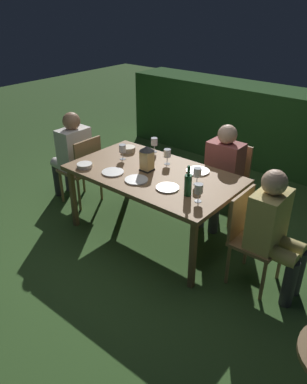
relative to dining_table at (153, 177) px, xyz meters
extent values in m
plane|color=#385B28|center=(0.00, 0.00, -0.70)|extent=(16.00, 16.00, 0.00)
cube|color=olive|center=(0.00, 0.00, 0.03)|extent=(1.75, 1.00, 0.04)
cube|color=olive|center=(-0.80, -0.43, -0.35)|extent=(0.05, 0.05, 0.71)
cube|color=olive|center=(0.80, -0.43, -0.35)|extent=(0.05, 0.05, 0.71)
cube|color=olive|center=(-0.80, 0.43, -0.35)|extent=(0.05, 0.05, 0.71)
cube|color=olive|center=(0.80, 0.43, -0.35)|extent=(0.05, 0.05, 0.71)
cube|color=#937047|center=(0.39, 0.82, -0.27)|extent=(0.42, 0.40, 0.03)
cube|color=#937047|center=(0.39, 1.01, -0.04)|extent=(0.40, 0.03, 0.42)
cylinder|color=#937047|center=(0.57, 0.65, -0.49)|extent=(0.03, 0.03, 0.42)
cylinder|color=#937047|center=(0.21, 0.65, -0.49)|extent=(0.03, 0.03, 0.42)
cylinder|color=#937047|center=(0.57, 0.99, -0.49)|extent=(0.03, 0.03, 0.42)
cylinder|color=#937047|center=(0.21, 0.99, -0.49)|extent=(0.03, 0.03, 0.42)
cube|color=#9E4C47|center=(0.39, 0.76, 0.00)|extent=(0.38, 0.24, 0.50)
sphere|color=#D1A889|center=(0.39, 0.76, 0.34)|extent=(0.21, 0.21, 0.21)
cylinder|color=#9E4C47|center=(0.48, 0.62, -0.24)|extent=(0.13, 0.36, 0.13)
cylinder|color=#9E4C47|center=(0.30, 0.62, -0.24)|extent=(0.13, 0.36, 0.13)
cylinder|color=#333338|center=(0.48, 0.46, -0.48)|extent=(0.11, 0.11, 0.45)
cylinder|color=#333338|center=(0.30, 0.46, -0.48)|extent=(0.11, 0.11, 0.45)
cube|color=#937047|center=(1.19, 0.00, -0.27)|extent=(0.40, 0.42, 0.03)
cube|color=#937047|center=(1.01, 0.00, -0.04)|extent=(0.03, 0.40, 0.42)
cylinder|color=#937047|center=(1.36, 0.18, -0.49)|extent=(0.03, 0.03, 0.42)
cylinder|color=#937047|center=(1.36, -0.18, -0.49)|extent=(0.03, 0.03, 0.42)
cylinder|color=#937047|center=(1.02, 0.18, -0.49)|extent=(0.03, 0.03, 0.42)
cylinder|color=#937047|center=(1.02, -0.18, -0.49)|extent=(0.03, 0.03, 0.42)
cube|color=tan|center=(1.25, 0.00, 0.00)|extent=(0.24, 0.38, 0.50)
sphere|color=#D1A889|center=(1.25, 0.00, 0.34)|extent=(0.21, 0.21, 0.21)
cylinder|color=tan|center=(1.39, 0.09, -0.24)|extent=(0.36, 0.13, 0.13)
cylinder|color=tan|center=(1.39, -0.09, -0.24)|extent=(0.36, 0.13, 0.13)
cylinder|color=#333338|center=(1.55, 0.09, -0.48)|extent=(0.11, 0.11, 0.45)
cylinder|color=#333338|center=(1.55, -0.09, -0.48)|extent=(0.11, 0.11, 0.45)
cube|color=#937047|center=(-1.19, 0.00, -0.27)|extent=(0.40, 0.42, 0.03)
cube|color=#937047|center=(-1.01, 0.00, -0.04)|extent=(0.03, 0.40, 0.42)
cylinder|color=#937047|center=(-1.36, -0.18, -0.49)|extent=(0.03, 0.03, 0.42)
cylinder|color=#937047|center=(-1.36, 0.18, -0.49)|extent=(0.03, 0.03, 0.42)
cylinder|color=#937047|center=(-1.02, -0.18, -0.49)|extent=(0.03, 0.03, 0.42)
cylinder|color=#937047|center=(-1.02, 0.18, -0.49)|extent=(0.03, 0.03, 0.42)
cube|color=white|center=(-1.25, 0.00, 0.00)|extent=(0.24, 0.38, 0.50)
sphere|color=#997051|center=(-1.25, 0.00, 0.34)|extent=(0.21, 0.21, 0.21)
cylinder|color=white|center=(-1.39, -0.09, -0.24)|extent=(0.36, 0.13, 0.13)
cylinder|color=white|center=(-1.39, 0.09, -0.24)|extent=(0.36, 0.13, 0.13)
cylinder|color=#333338|center=(-1.55, -0.09, -0.48)|extent=(0.11, 0.11, 0.45)
cylinder|color=#333338|center=(-1.55, 0.09, -0.48)|extent=(0.11, 0.11, 0.45)
cube|color=black|center=(-0.09, 0.00, 0.06)|extent=(0.12, 0.12, 0.01)
cube|color=#F9D17A|center=(-0.09, 0.00, 0.17)|extent=(0.11, 0.11, 0.20)
cone|color=black|center=(-0.09, 0.00, 0.29)|extent=(0.15, 0.15, 0.05)
cylinder|color=#144723|center=(0.55, -0.17, 0.15)|extent=(0.07, 0.07, 0.20)
cylinder|color=#144723|center=(0.55, -0.17, 0.30)|extent=(0.03, 0.03, 0.09)
cylinder|color=silver|center=(-0.35, 0.44, 0.06)|extent=(0.06, 0.06, 0.00)
cylinder|color=silver|center=(-0.35, 0.44, 0.10)|extent=(0.01, 0.01, 0.08)
cylinder|color=silver|center=(-0.35, 0.44, 0.18)|extent=(0.08, 0.08, 0.08)
cylinder|color=maroon|center=(-0.35, 0.44, 0.16)|extent=(0.07, 0.07, 0.03)
cylinder|color=silver|center=(0.49, 0.06, 0.06)|extent=(0.06, 0.06, 0.00)
cylinder|color=silver|center=(0.49, 0.06, 0.10)|extent=(0.01, 0.01, 0.08)
cylinder|color=silver|center=(0.49, 0.06, 0.18)|extent=(0.08, 0.08, 0.08)
cylinder|color=maroon|center=(0.49, 0.06, 0.16)|extent=(0.07, 0.07, 0.03)
cylinder|color=silver|center=(-0.02, 0.26, 0.06)|extent=(0.06, 0.06, 0.00)
cylinder|color=silver|center=(-0.02, 0.26, 0.10)|extent=(0.01, 0.01, 0.08)
cylinder|color=silver|center=(-0.02, 0.26, 0.18)|extent=(0.08, 0.08, 0.08)
cylinder|color=maroon|center=(-0.02, 0.26, 0.16)|extent=(0.07, 0.07, 0.03)
cylinder|color=silver|center=(0.68, -0.21, 0.06)|extent=(0.06, 0.06, 0.00)
cylinder|color=silver|center=(0.68, -0.21, 0.10)|extent=(0.01, 0.01, 0.08)
cylinder|color=silver|center=(0.68, -0.21, 0.18)|extent=(0.08, 0.08, 0.08)
cylinder|color=maroon|center=(0.68, -0.21, 0.16)|extent=(0.07, 0.07, 0.03)
cylinder|color=silver|center=(-0.48, 0.05, 0.06)|extent=(0.06, 0.06, 0.00)
cylinder|color=silver|center=(-0.48, 0.05, 0.10)|extent=(0.01, 0.01, 0.08)
cylinder|color=silver|center=(-0.48, 0.05, 0.18)|extent=(0.08, 0.08, 0.08)
cylinder|color=maroon|center=(-0.48, 0.05, 0.16)|extent=(0.07, 0.07, 0.03)
cylinder|color=silver|center=(0.32, -0.19, 0.06)|extent=(0.22, 0.22, 0.01)
cylinder|color=white|center=(-0.31, -0.27, 0.06)|extent=(0.23, 0.23, 0.01)
cylinder|color=silver|center=(0.34, 0.30, 0.06)|extent=(0.24, 0.24, 0.01)
cylinder|color=silver|center=(-0.01, -0.25, 0.06)|extent=(0.23, 0.23, 0.01)
cylinder|color=silver|center=(-0.64, -0.36, 0.07)|extent=(0.16, 0.16, 0.04)
cylinder|color=#424C1E|center=(-0.64, -0.36, 0.08)|extent=(0.14, 0.14, 0.01)
cylinder|color=#BCAD8E|center=(-0.59, 0.26, 0.08)|extent=(0.16, 0.16, 0.06)
cylinder|color=tan|center=(-0.59, 0.26, 0.09)|extent=(0.14, 0.14, 0.02)
cube|color=#234C1E|center=(0.00, 2.61, -0.12)|extent=(4.54, 0.72, 1.16)
camera|label=1|loc=(2.20, -2.66, 1.68)|focal=34.93mm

